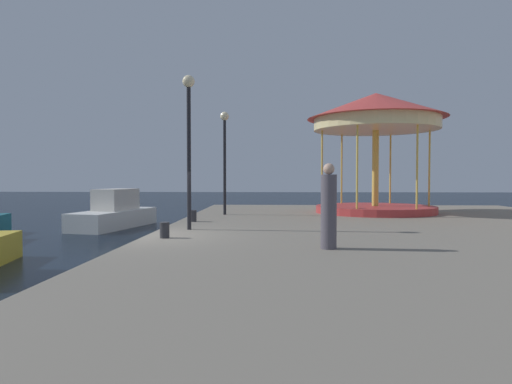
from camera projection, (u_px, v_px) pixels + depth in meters
The scene contains 9 objects.
ground_plane at pixel (147, 265), 11.80m from camera, with size 120.00×120.00×0.00m, color black.
quay_dock at pixel (447, 252), 11.46m from camera, with size 15.66×26.53×0.80m, color gray.
motorboat_white at pixel (115, 214), 20.67m from camera, with size 2.75×5.28×1.80m.
carousel at pixel (376, 124), 19.22m from camera, with size 5.91×5.91×5.18m.
lamp_post_mid_promenade at pixel (189, 125), 12.96m from camera, with size 0.36×0.36×4.50m.
lamp_post_far_end at pixel (225, 144), 18.25m from camera, with size 0.36×0.36×4.22m.
bollard_north at pixel (165, 230), 11.23m from camera, with size 0.24×0.24×0.40m, color #2D2D33.
bollard_center at pixel (193, 216), 15.40m from camera, with size 0.24×0.24×0.40m, color #2D2D33.
person_by_the_water at pixel (329, 209), 9.51m from camera, with size 0.34×0.34×1.83m.
Camera 1 is at (3.39, -11.60, 2.32)m, focal length 31.23 mm.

